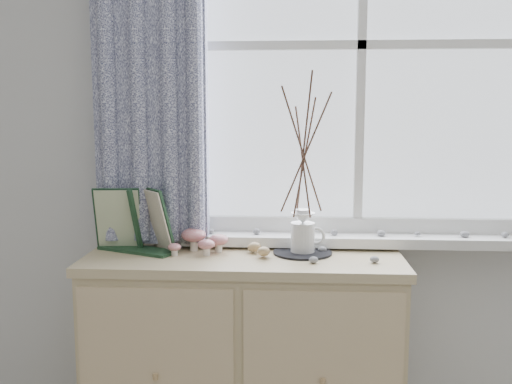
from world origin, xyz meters
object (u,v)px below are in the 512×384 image
botanical_book (134,220)px  toadstool_cluster (200,239)px  twig_pitcher (304,150)px  sideboard (244,362)px

botanical_book → toadstool_cluster: 0.26m
toadstool_cluster → twig_pitcher: size_ratio=0.32×
twig_pitcher → botanical_book: bearing=-170.1°
botanical_book → twig_pitcher: bearing=26.3°
sideboard → toadstool_cluster: 0.51m
toadstool_cluster → sideboard: bearing=-13.2°
toadstool_cluster → twig_pitcher: bearing=0.8°
sideboard → botanical_book: size_ratio=3.24×
botanical_book → sideboard: bearing=21.7°
botanical_book → toadstool_cluster: bearing=29.7°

